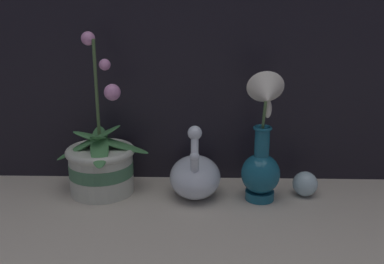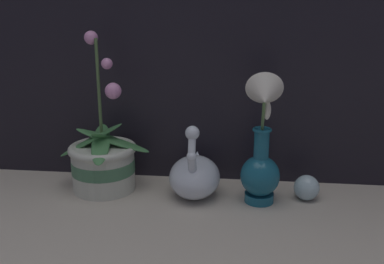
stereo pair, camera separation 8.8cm
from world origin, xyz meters
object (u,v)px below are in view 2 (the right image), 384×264
(orchid_potted_plant, at_px, (103,160))
(swan_figurine, at_px, (195,174))
(glass_sphere, at_px, (307,188))
(blue_vase, at_px, (261,155))

(orchid_potted_plant, relative_size, swan_figurine, 2.04)
(swan_figurine, bearing_deg, glass_sphere, 1.28)
(blue_vase, xyz_separation_m, glass_sphere, (0.12, 0.03, -0.09))
(orchid_potted_plant, xyz_separation_m, glass_sphere, (0.52, -0.01, -0.05))
(swan_figurine, relative_size, blue_vase, 0.61)
(orchid_potted_plant, relative_size, blue_vase, 1.25)
(orchid_potted_plant, bearing_deg, glass_sphere, -1.09)
(orchid_potted_plant, distance_m, swan_figurine, 0.24)
(orchid_potted_plant, bearing_deg, swan_figurine, -3.83)
(swan_figurine, relative_size, glass_sphere, 3.16)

